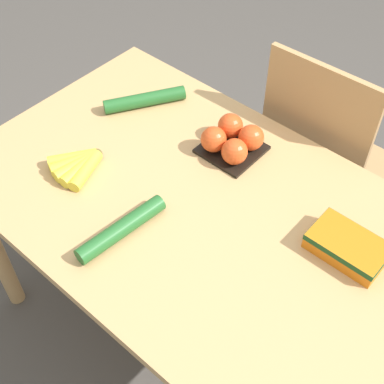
# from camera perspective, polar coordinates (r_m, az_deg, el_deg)

# --- Properties ---
(ground_plane) EXTENTS (12.00, 12.00, 0.00)m
(ground_plane) POSITION_cam_1_polar(r_m,az_deg,el_deg) (2.13, 0.00, -14.09)
(ground_plane) COLOR #4C4742
(dining_table) EXTENTS (1.34, 0.86, 0.75)m
(dining_table) POSITION_cam_1_polar(r_m,az_deg,el_deg) (1.59, 0.00, -3.16)
(dining_table) COLOR tan
(dining_table) RESTS_ON ground_plane
(chair) EXTENTS (0.43, 0.41, 0.98)m
(chair) POSITION_cam_1_polar(r_m,az_deg,el_deg) (2.02, 13.47, 3.08)
(chair) COLOR tan
(chair) RESTS_ON ground_plane
(banana_bunch) EXTENTS (0.17, 0.16, 0.04)m
(banana_bunch) POSITION_cam_1_polar(r_m,az_deg,el_deg) (1.61, -12.01, 2.87)
(banana_bunch) COLOR brown
(banana_bunch) RESTS_ON dining_table
(tomato_pack) EXTENTS (0.17, 0.17, 0.09)m
(tomato_pack) POSITION_cam_1_polar(r_m,az_deg,el_deg) (1.62, 4.33, 5.56)
(tomato_pack) COLOR black
(tomato_pack) RESTS_ON dining_table
(carrot_bag) EXTENTS (0.20, 0.12, 0.05)m
(carrot_bag) POSITION_cam_1_polar(r_m,az_deg,el_deg) (1.43, 16.31, -5.51)
(carrot_bag) COLOR orange
(carrot_bag) RESTS_ON dining_table
(cucumber_near) EXTENTS (0.07, 0.28, 0.05)m
(cucumber_near) POSITION_cam_1_polar(r_m,az_deg,el_deg) (1.43, -7.53, -3.90)
(cucumber_near) COLOR #236028
(cucumber_near) RESTS_ON dining_table
(cucumber_far) EXTENTS (0.18, 0.26, 0.05)m
(cucumber_far) POSITION_cam_1_polar(r_m,az_deg,el_deg) (1.80, -5.06, 9.77)
(cucumber_far) COLOR #236028
(cucumber_far) RESTS_ON dining_table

